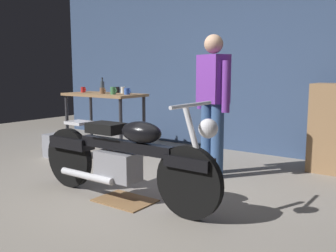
{
  "coord_description": "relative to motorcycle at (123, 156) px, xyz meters",
  "views": [
    {
      "loc": [
        2.45,
        -2.68,
        1.27
      ],
      "look_at": [
        -0.01,
        0.7,
        0.65
      ],
      "focal_mm": 40.88,
      "sensor_mm": 36.0,
      "label": 1
    }
  ],
  "objects": [
    {
      "name": "motorcycle",
      "position": [
        0.0,
        0.0,
        0.0
      ],
      "size": [
        2.19,
        0.6,
        1.0
      ],
      "rotation": [
        0.0,
        0.0,
        -0.0
      ],
      "color": "black",
      "rests_on": "ground_plane"
    },
    {
      "name": "mug_green_speckled",
      "position": [
        -1.57,
        1.51,
        0.51
      ],
      "size": [
        0.12,
        0.08,
        0.11
      ],
      "color": "#3D7F4C",
      "rests_on": "workbench"
    },
    {
      "name": "workbench",
      "position": [
        -1.87,
        1.6,
        0.34
      ],
      "size": [
        1.3,
        0.64,
        0.9
      ],
      "color": "#99724C",
      "rests_on": "ground_plane"
    },
    {
      "name": "mug_white_ceramic",
      "position": [
        -1.64,
        1.8,
        0.5
      ],
      "size": [
        0.1,
        0.07,
        0.1
      ],
      "color": "white",
      "rests_on": "workbench"
    },
    {
      "name": "mug_blue_enamel",
      "position": [
        -1.38,
        1.6,
        0.5
      ],
      "size": [
        0.12,
        0.09,
        0.1
      ],
      "color": "#2D51AD",
      "rests_on": "workbench"
    },
    {
      "name": "back_wall",
      "position": [
        0.01,
        2.84,
        1.1
      ],
      "size": [
        8.0,
        0.12,
        3.1
      ],
      "primitive_type": "cube",
      "color": "#384C70",
      "rests_on": "ground_plane"
    },
    {
      "name": "ground_plane",
      "position": [
        0.01,
        0.04,
        -0.45
      ],
      "size": [
        12.0,
        12.0,
        0.0
      ],
      "primitive_type": "plane",
      "color": "gray"
    },
    {
      "name": "mug_red_diner",
      "position": [
        -2.33,
        1.6,
        0.5
      ],
      "size": [
        0.1,
        0.07,
        0.09
      ],
      "color": "red",
      "rests_on": "workbench"
    },
    {
      "name": "storage_bin",
      "position": [
        -2.02,
        0.85,
        -0.28
      ],
      "size": [
        0.44,
        0.32,
        0.34
      ],
      "primitive_type": "cube",
      "color": "gray",
      "rests_on": "ground_plane"
    },
    {
      "name": "person_standing",
      "position": [
        0.25,
        1.3,
        0.48
      ],
      "size": [
        0.53,
        0.35,
        1.67
      ],
      "rotation": [
        0.0,
        0.0,
        2.73
      ],
      "color": "#375688",
      "rests_on": "ground_plane"
    },
    {
      "name": "mug_black_matte",
      "position": [
        -1.79,
        1.83,
        0.5
      ],
      "size": [
        0.11,
        0.07,
        0.1
      ],
      "color": "black",
      "rests_on": "workbench"
    },
    {
      "name": "drip_tray",
      "position": [
        0.02,
        0.0,
        -0.44
      ],
      "size": [
        0.56,
        0.4,
        0.01
      ],
      "primitive_type": "cube",
      "color": "olive",
      "rests_on": "ground_plane"
    },
    {
      "name": "mug_brown_stoneware",
      "position": [
        -1.83,
        1.54,
        0.5
      ],
      "size": [
        0.11,
        0.08,
        0.09
      ],
      "color": "brown",
      "rests_on": "workbench"
    },
    {
      "name": "bottle",
      "position": [
        -2.04,
        1.74,
        0.55
      ],
      "size": [
        0.06,
        0.06,
        0.24
      ],
      "color": "#3F4C59",
      "rests_on": "workbench"
    }
  ]
}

